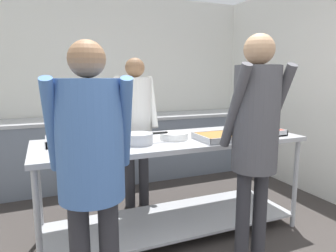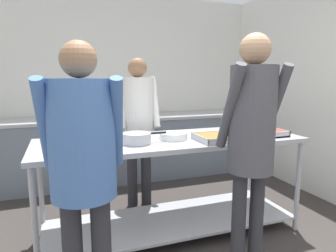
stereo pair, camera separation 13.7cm
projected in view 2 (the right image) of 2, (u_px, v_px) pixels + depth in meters
wall_rear at (122, 86)px, 4.52m from camera, size 4.20×0.06×2.65m
wall_right at (324, 89)px, 3.55m from camera, size 0.06×3.69×2.65m
back_counter at (128, 147)px, 4.31m from camera, size 4.04×0.65×0.91m
serving_counter at (172, 170)px, 2.76m from camera, size 2.39×0.82×0.91m
serving_tray_roast at (76, 139)px, 2.57m from camera, size 0.49×0.31×0.05m
sauce_pan at (137, 138)px, 2.49m from camera, size 0.38×0.24×0.09m
plate_stack at (173, 136)px, 2.68m from camera, size 0.26×0.26×0.06m
serving_tray_vegetables at (219, 138)px, 2.63m from camera, size 0.38×0.33×0.05m
serving_tray_greens at (259, 133)px, 2.83m from camera, size 0.48×0.29×0.05m
guest_serving_left at (252, 130)px, 2.07m from camera, size 0.44×0.36×1.75m
guest_serving_right at (83, 153)px, 1.75m from camera, size 0.51×0.38×1.66m
cook_behind_counter at (138, 117)px, 3.31m from camera, size 0.47×0.35×1.66m
water_bottle at (76, 111)px, 3.94m from camera, size 0.08×0.08×0.22m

